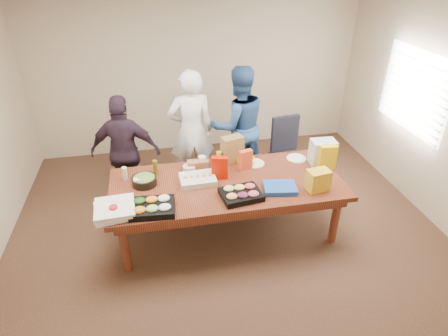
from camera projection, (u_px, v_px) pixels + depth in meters
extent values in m
cube|color=#47301E|center=(227.00, 231.00, 4.96)|extent=(5.50, 5.00, 0.02)
cube|color=white|center=(228.00, 8.00, 3.57)|extent=(5.50, 5.00, 0.02)
cube|color=beige|center=(197.00, 73.00, 6.38)|extent=(5.50, 0.04, 2.70)
cube|color=beige|center=(317.00, 327.00, 2.16)|extent=(5.50, 0.04, 2.70)
cube|color=beige|center=(443.00, 119.00, 4.73)|extent=(0.04, 5.00, 2.70)
cube|color=white|center=(414.00, 91.00, 5.15)|extent=(0.03, 1.40, 1.10)
cube|color=beige|center=(412.00, 92.00, 5.15)|extent=(0.04, 1.36, 1.00)
cube|color=#4C1C0F|center=(227.00, 207.00, 4.76)|extent=(2.80, 1.20, 0.75)
cube|color=black|center=(288.00, 156.00, 5.64)|extent=(0.58, 0.58, 1.02)
imported|color=white|center=(191.00, 131.00, 5.46)|extent=(0.67, 0.45, 1.81)
imported|color=#2A4E86|center=(238.00, 126.00, 5.64)|extent=(0.95, 0.78, 1.80)
imported|color=#291B27|center=(126.00, 152.00, 5.14)|extent=(0.99, 0.55, 1.60)
cube|color=black|center=(152.00, 208.00, 4.07)|extent=(0.51, 0.41, 0.07)
cube|color=black|center=(241.00, 194.00, 4.29)|extent=(0.49, 0.41, 0.07)
cube|color=silver|center=(198.00, 179.00, 4.56)|extent=(0.43, 0.33, 0.07)
cylinder|color=black|center=(144.00, 181.00, 4.51)|extent=(0.34, 0.34, 0.10)
cube|color=#1D49A8|center=(280.00, 188.00, 4.42)|extent=(0.42, 0.34, 0.06)
cube|color=#C31700|center=(220.00, 168.00, 4.59)|extent=(0.21, 0.12, 0.29)
cube|color=yellow|center=(327.00, 158.00, 4.76)|extent=(0.22, 0.10, 0.33)
cube|color=#E54922|center=(246.00, 160.00, 4.78)|extent=(0.18, 0.12, 0.26)
cylinder|color=white|center=(202.00, 161.00, 4.86)|extent=(0.12, 0.12, 0.15)
cylinder|color=yellow|center=(219.00, 158.00, 4.90)|extent=(0.08, 0.08, 0.18)
cylinder|color=brown|center=(155.00, 167.00, 4.69)|extent=(0.08, 0.08, 0.19)
cylinder|color=beige|center=(125.00, 174.00, 4.56)|extent=(0.07, 0.07, 0.18)
cube|color=#ECED05|center=(243.00, 159.00, 4.98)|extent=(0.30, 0.28, 0.09)
cube|color=#935D3D|center=(198.00, 165.00, 4.83)|extent=(0.27, 0.12, 0.11)
cube|color=olive|center=(232.00, 150.00, 4.91)|extent=(0.31, 0.23, 0.36)
cylinder|color=#B11A26|center=(114.00, 211.00, 3.98)|extent=(0.09, 0.09, 0.12)
cylinder|color=white|center=(115.00, 204.00, 4.11)|extent=(0.08, 0.08, 0.10)
cylinder|color=white|center=(137.00, 183.00, 4.44)|extent=(0.10, 0.10, 0.12)
cube|color=white|center=(115.00, 211.00, 4.04)|extent=(0.47, 0.47, 0.05)
cube|color=white|center=(115.00, 208.00, 4.01)|extent=(0.44, 0.44, 0.05)
cylinder|color=white|center=(296.00, 158.00, 5.07)|extent=(0.33, 0.33, 0.01)
cylinder|color=#EFEECD|center=(255.00, 163.00, 4.95)|extent=(0.28, 0.28, 0.02)
cylinder|color=beige|center=(248.00, 163.00, 4.91)|extent=(0.20, 0.20, 0.07)
cylinder|color=beige|center=(189.00, 168.00, 4.80)|extent=(0.20, 0.20, 0.06)
cube|color=silver|center=(323.00, 152.00, 4.89)|extent=(0.32, 0.23, 0.33)
cube|color=gold|center=(318.00, 180.00, 4.38)|extent=(0.28, 0.21, 0.25)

